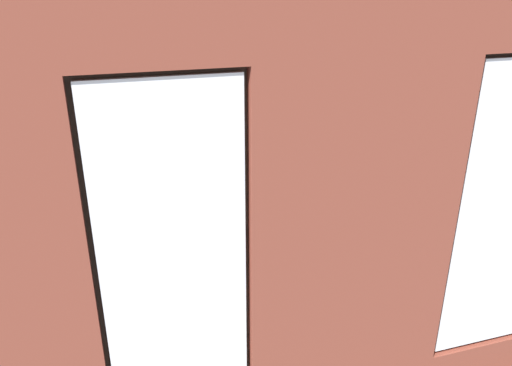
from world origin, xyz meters
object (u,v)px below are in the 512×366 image
(candle_jar, at_px, (273,227))
(papasan_chair, at_px, (176,177))
(couch_by_window, at_px, (276,344))
(potted_plant_near_tv, at_px, (20,287))
(cup_ceramic, at_px, (222,234))
(table_plant_small, at_px, (241,218))
(potted_plant_foreground_right, at_px, (20,163))
(coffee_table, at_px, (260,231))
(couch_left, at_px, (455,223))
(potted_plant_mid_room_small, at_px, (256,201))
(potted_plant_corner_near_left, at_px, (366,135))
(potted_plant_between_couches, at_px, (429,271))
(remote_silver, at_px, (291,217))
(remote_black, at_px, (260,227))

(candle_jar, xyz_separation_m, papasan_chair, (0.81, -1.94, -0.05))
(couch_by_window, distance_m, potted_plant_near_tv, 2.49)
(cup_ceramic, xyz_separation_m, table_plant_small, (-0.28, -0.20, 0.05))
(couch_by_window, height_order, potted_plant_foreground_right, potted_plant_foreground_right)
(couch_by_window, distance_m, papasan_chair, 3.65)
(coffee_table, bearing_deg, potted_plant_foreground_right, -37.91)
(couch_left, height_order, coffee_table, couch_left)
(table_plant_small, bearing_deg, papasan_chair, -74.02)
(couch_by_window, distance_m, potted_plant_mid_room_small, 2.81)
(couch_by_window, height_order, potted_plant_corner_near_left, potted_plant_corner_near_left)
(couch_left, bearing_deg, potted_plant_between_couches, -44.70)
(couch_left, relative_size, papasan_chair, 1.79)
(couch_left, xyz_separation_m, potted_plant_between_couches, (1.38, 1.36, 0.40))
(candle_jar, bearing_deg, couch_by_window, 71.90)
(cup_ceramic, xyz_separation_m, potted_plant_near_tv, (2.03, 0.31, -0.08))
(cup_ceramic, distance_m, remote_silver, 0.94)
(cup_ceramic, bearing_deg, couch_by_window, 91.32)
(papasan_chair, bearing_deg, cup_ceramic, 96.53)
(potted_plant_corner_near_left, bearing_deg, table_plant_small, 37.56)
(remote_black, bearing_deg, remote_silver, -130.44)
(candle_jar, xyz_separation_m, potted_plant_foreground_right, (2.86, -2.25, 0.28))
(table_plant_small, height_order, potted_plant_mid_room_small, table_plant_small)
(couch_by_window, bearing_deg, candle_jar, -108.10)
(candle_jar, height_order, table_plant_small, table_plant_small)
(papasan_chair, height_order, potted_plant_mid_room_small, papasan_chair)
(table_plant_small, distance_m, remote_black, 0.24)
(remote_silver, bearing_deg, potted_plant_between_couches, 69.13)
(couch_left, distance_m, papasan_chair, 3.79)
(potted_plant_between_couches, bearing_deg, potted_plant_mid_room_small, -74.27)
(papasan_chair, xyz_separation_m, potted_plant_near_tv, (1.81, 2.26, -0.03))
(cup_ceramic, height_order, potted_plant_corner_near_left, potted_plant_corner_near_left)
(cup_ceramic, bearing_deg, papasan_chair, -83.47)
(potted_plant_mid_room_small, bearing_deg, couch_left, 148.20)
(table_plant_small, xyz_separation_m, potted_plant_between_couches, (-1.19, 1.85, 0.19))
(candle_jar, distance_m, potted_plant_corner_near_left, 3.33)
(couch_left, relative_size, potted_plant_near_tv, 2.90)
(couch_by_window, relative_size, remote_black, 11.44)
(candle_jar, height_order, potted_plant_between_couches, potted_plant_between_couches)
(couch_by_window, relative_size, couch_left, 1.07)
(couch_by_window, xyz_separation_m, remote_silver, (-0.87, -1.93, 0.11))
(candle_jar, height_order, potted_plant_mid_room_small, candle_jar)
(remote_silver, relative_size, potted_plant_corner_near_left, 0.14)
(candle_jar, relative_size, potted_plant_between_couches, 0.07)
(couch_left, xyz_separation_m, potted_plant_foreground_right, (5.11, -2.53, 0.43))
(table_plant_small, height_order, potted_plant_near_tv, potted_plant_near_tv)
(papasan_chair, distance_m, potted_plant_between_couches, 3.98)
(potted_plant_near_tv, bearing_deg, couch_left, -179.65)
(couch_by_window, xyz_separation_m, coffee_table, (-0.43, -1.80, 0.05))
(coffee_table, bearing_deg, potted_plant_between_couches, 119.46)
(potted_plant_between_couches, xyz_separation_m, potted_plant_mid_room_small, (0.76, -2.68, -0.40))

